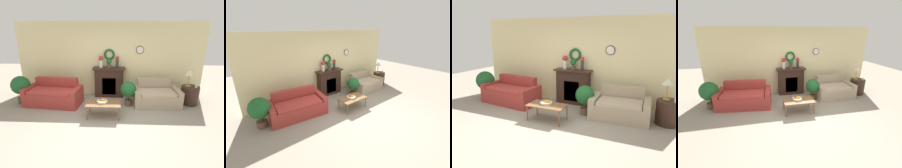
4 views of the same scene
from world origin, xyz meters
TOP-DOWN VIEW (x-y plane):
  - ground_plane at (0.00, 0.00)m, footprint 16.00×16.00m
  - wall_back at (0.00, 2.50)m, footprint 6.80×0.14m
  - fireplace at (-0.02, 2.29)m, footprint 1.18×0.41m
  - couch_left at (-1.85, 1.52)m, footprint 1.90×1.06m
  - loveseat_right at (1.59, 1.68)m, footprint 1.55×1.06m
  - coffee_table at (-0.10, 0.71)m, footprint 0.99×0.56m
  - fruit_bowl at (-0.14, 0.75)m, footprint 0.32×0.32m
  - side_table_by_loveseat at (2.74, 1.73)m, footprint 0.59×0.59m
  - table_lamp at (2.67, 1.79)m, footprint 0.28×0.28m
  - mug at (2.88, 1.63)m, footprint 0.07×0.07m
  - vase_on_mantel_left at (-0.31, 2.30)m, footprint 0.18×0.18m
  - vase_on_mantel_right at (0.27, 2.30)m, footprint 0.14×0.14m
  - potted_plant_on_mantel at (-0.03, 2.28)m, footprint 0.19×0.19m
  - potted_plant_floor_by_couch at (-2.99, 1.57)m, footprint 0.62×0.62m
  - potted_plant_floor_by_loveseat at (0.66, 1.49)m, footprint 0.52×0.52m

SIDE VIEW (x-z plane):
  - ground_plane at x=0.00m, z-range 0.00..0.00m
  - loveseat_right at x=1.59m, z-range -0.11..0.69m
  - side_table_by_loveseat at x=2.74m, z-range 0.00..0.61m
  - couch_left at x=-1.85m, z-range -0.11..0.73m
  - coffee_table at x=-0.10m, z-range 0.17..0.59m
  - fruit_bowl at x=-0.14m, z-range 0.40..0.52m
  - potted_plant_floor_by_loveseat at x=0.66m, z-range 0.12..0.95m
  - fireplace at x=-0.02m, z-range 0.01..1.11m
  - potted_plant_floor_by_couch at x=-2.99m, z-range 0.12..1.06m
  - mug at x=2.88m, z-range 0.61..0.70m
  - table_lamp at x=2.67m, z-range 0.78..1.33m
  - potted_plant_on_mantel at x=-0.03m, z-range 1.12..1.44m
  - vase_on_mantel_right at x=0.27m, z-range 1.14..1.56m
  - vase_on_mantel_left at x=-0.31m, z-range 1.14..1.56m
  - wall_back at x=0.00m, z-range 0.00..2.70m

